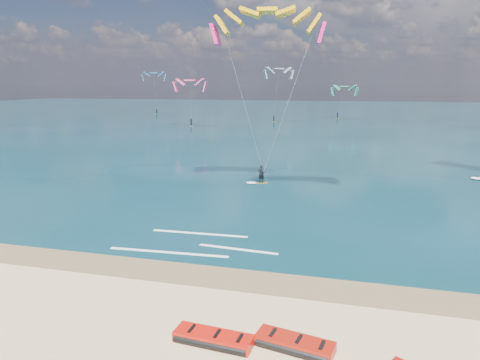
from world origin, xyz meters
name	(u,v)px	position (x,y,z in m)	size (l,w,h in m)	color
ground	(284,152)	(0.00, 40.00, 0.00)	(320.00, 320.00, 0.00)	tan
wet_sand_strip	(170,271)	(0.00, 3.00, 0.00)	(320.00, 2.40, 0.01)	brown
sea	(319,116)	(0.00, 104.00, 0.02)	(320.00, 200.00, 0.04)	#082C30
packed_kite_left	(213,343)	(3.69, -1.95, 0.00)	(2.92, 1.18, 0.43)	red
packed_kite_mid	(295,349)	(6.41, -1.60, 0.00)	(2.82, 1.21, 0.44)	#B1190C
kitesurfer_main	(264,93)	(1.36, 18.87, 7.87)	(8.27, 6.99, 15.11)	gold
shoreline_foam	(198,244)	(0.16, 6.42, 0.04)	(8.82, 3.62, 0.01)	white
distant_kites	(279,100)	(-7.31, 80.48, 5.10)	(85.53, 33.53, 11.61)	#FE6016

